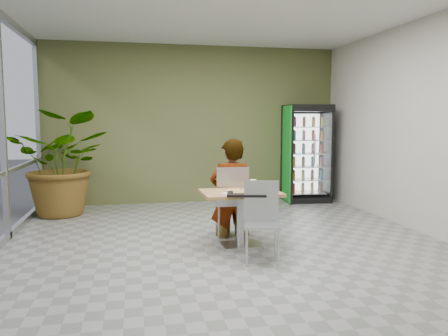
{
  "coord_description": "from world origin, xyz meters",
  "views": [
    {
      "loc": [
        -1.22,
        -5.41,
        1.68
      ],
      "look_at": [
        0.05,
        0.72,
        1.0
      ],
      "focal_mm": 35.0,
      "sensor_mm": 36.0,
      "label": 1
    }
  ],
  "objects_px": {
    "dining_table": "(241,207)",
    "potted_plant": "(64,163)",
    "seated_woman": "(232,198)",
    "cafeteria_tray": "(247,194)",
    "chair_near": "(262,214)",
    "chair_far": "(232,196)",
    "beverage_fridge": "(307,153)",
    "soda_cup": "(253,186)"
  },
  "relations": [
    {
      "from": "dining_table",
      "to": "potted_plant",
      "type": "xyz_separation_m",
      "value": [
        -2.59,
        2.58,
        0.39
      ]
    },
    {
      "from": "potted_plant",
      "to": "seated_woman",
      "type": "bearing_deg",
      "value": -38.01
    },
    {
      "from": "dining_table",
      "to": "cafeteria_tray",
      "type": "xyz_separation_m",
      "value": [
        0.0,
        -0.3,
        0.23
      ]
    },
    {
      "from": "chair_near",
      "to": "seated_woman",
      "type": "distance_m",
      "value": 1.13
    },
    {
      "from": "chair_far",
      "to": "potted_plant",
      "type": "relative_size",
      "value": 0.56
    },
    {
      "from": "seated_woman",
      "to": "potted_plant",
      "type": "distance_m",
      "value": 3.32
    },
    {
      "from": "seated_woman",
      "to": "cafeteria_tray",
      "type": "xyz_separation_m",
      "value": [
        0.0,
        -0.85,
        0.2
      ]
    },
    {
      "from": "chair_far",
      "to": "beverage_fridge",
      "type": "height_order",
      "value": "beverage_fridge"
    },
    {
      "from": "dining_table",
      "to": "soda_cup",
      "type": "distance_m",
      "value": 0.33
    },
    {
      "from": "seated_woman",
      "to": "beverage_fridge",
      "type": "height_order",
      "value": "beverage_fridge"
    },
    {
      "from": "beverage_fridge",
      "to": "soda_cup",
      "type": "bearing_deg",
      "value": -118.22
    },
    {
      "from": "chair_near",
      "to": "beverage_fridge",
      "type": "bearing_deg",
      "value": 73.6
    },
    {
      "from": "chair_near",
      "to": "potted_plant",
      "type": "height_order",
      "value": "potted_plant"
    },
    {
      "from": "dining_table",
      "to": "cafeteria_tray",
      "type": "bearing_deg",
      "value": -89.45
    },
    {
      "from": "chair_far",
      "to": "chair_near",
      "type": "height_order",
      "value": "chair_far"
    },
    {
      "from": "chair_far",
      "to": "seated_woman",
      "type": "bearing_deg",
      "value": -94.35
    },
    {
      "from": "dining_table",
      "to": "chair_far",
      "type": "height_order",
      "value": "chair_far"
    },
    {
      "from": "cafeteria_tray",
      "to": "potted_plant",
      "type": "bearing_deg",
      "value": 132.05
    },
    {
      "from": "dining_table",
      "to": "seated_woman",
      "type": "relative_size",
      "value": 0.6
    },
    {
      "from": "beverage_fridge",
      "to": "dining_table",
      "type": "bearing_deg",
      "value": -120.54
    },
    {
      "from": "chair_near",
      "to": "soda_cup",
      "type": "distance_m",
      "value": 0.61
    },
    {
      "from": "potted_plant",
      "to": "chair_near",
      "type": "bearing_deg",
      "value": -49.24
    },
    {
      "from": "chair_near",
      "to": "potted_plant",
      "type": "distance_m",
      "value": 4.18
    },
    {
      "from": "chair_far",
      "to": "cafeteria_tray",
      "type": "relative_size",
      "value": 2.12
    },
    {
      "from": "seated_woman",
      "to": "potted_plant",
      "type": "relative_size",
      "value": 0.93
    },
    {
      "from": "seated_woman",
      "to": "soda_cup",
      "type": "height_order",
      "value": "seated_woman"
    },
    {
      "from": "seated_woman",
      "to": "potted_plant",
      "type": "bearing_deg",
      "value": -32.9
    },
    {
      "from": "cafeteria_tray",
      "to": "chair_far",
      "type": "bearing_deg",
      "value": 90.75
    },
    {
      "from": "dining_table",
      "to": "soda_cup",
      "type": "relative_size",
      "value": 6.64
    },
    {
      "from": "chair_far",
      "to": "chair_near",
      "type": "xyz_separation_m",
      "value": [
        0.13,
        -1.06,
        -0.05
      ]
    },
    {
      "from": "soda_cup",
      "to": "potted_plant",
      "type": "distance_m",
      "value": 3.8
    },
    {
      "from": "cafeteria_tray",
      "to": "beverage_fridge",
      "type": "xyz_separation_m",
      "value": [
        2.16,
        3.29,
        0.24
      ]
    },
    {
      "from": "soda_cup",
      "to": "beverage_fridge",
      "type": "height_order",
      "value": "beverage_fridge"
    },
    {
      "from": "chair_far",
      "to": "seated_woman",
      "type": "height_order",
      "value": "seated_woman"
    },
    {
      "from": "potted_plant",
      "to": "soda_cup",
      "type": "bearing_deg",
      "value": -43.41
    },
    {
      "from": "cafeteria_tray",
      "to": "beverage_fridge",
      "type": "relative_size",
      "value": 0.24
    },
    {
      "from": "dining_table",
      "to": "cafeteria_tray",
      "type": "height_order",
      "value": "cafeteria_tray"
    },
    {
      "from": "potted_plant",
      "to": "beverage_fridge",
      "type": "bearing_deg",
      "value": 4.91
    },
    {
      "from": "chair_far",
      "to": "dining_table",
      "type": "bearing_deg",
      "value": 95.98
    },
    {
      "from": "chair_near",
      "to": "cafeteria_tray",
      "type": "distance_m",
      "value": 0.36
    },
    {
      "from": "seated_woman",
      "to": "chair_near",
      "type": "bearing_deg",
      "value": 101.14
    },
    {
      "from": "chair_far",
      "to": "potted_plant",
      "type": "distance_m",
      "value": 3.34
    }
  ]
}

